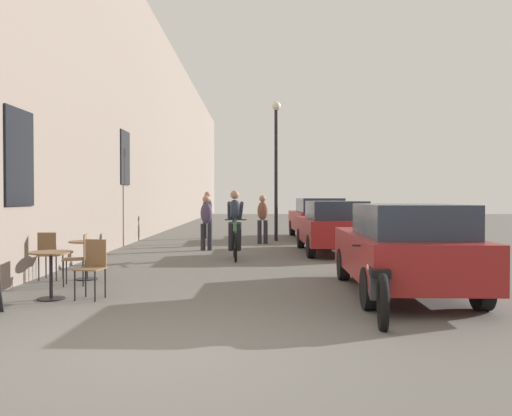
# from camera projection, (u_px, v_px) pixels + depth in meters

# --- Properties ---
(ground_plane) EXTENTS (88.00, 88.00, 0.00)m
(ground_plane) POSITION_uv_depth(u_px,v_px,m) (158.00, 357.00, 5.15)
(ground_plane) COLOR #5B5954
(building_facade_left) EXTENTS (0.54, 68.00, 8.98)m
(building_facade_left) POSITION_uv_depth(u_px,v_px,m) (134.00, 114.00, 19.06)
(building_facade_left) COLOR gray
(building_facade_left) RESTS_ON ground_plane
(cafe_table_near) EXTENTS (0.64, 0.64, 0.72)m
(cafe_table_near) POSITION_uv_depth(u_px,v_px,m) (52.00, 265.00, 8.04)
(cafe_table_near) COLOR black
(cafe_table_near) RESTS_ON ground_plane
(cafe_chair_near_toward_street) EXTENTS (0.45, 0.45, 0.89)m
(cafe_chair_near_toward_street) POSITION_uv_depth(u_px,v_px,m) (94.00, 264.00, 8.12)
(cafe_chair_near_toward_street) COLOR black
(cafe_chair_near_toward_street) RESTS_ON ground_plane
(cafe_table_mid) EXTENTS (0.64, 0.64, 0.72)m
(cafe_table_mid) POSITION_uv_depth(u_px,v_px,m) (88.00, 252.00, 9.99)
(cafe_table_mid) COLOR black
(cafe_table_mid) RESTS_ON ground_plane
(cafe_chair_mid_toward_street) EXTENTS (0.39, 0.39, 0.89)m
(cafe_chair_mid_toward_street) POSITION_uv_depth(u_px,v_px,m) (50.00, 252.00, 9.91)
(cafe_chair_mid_toward_street) COLOR black
(cafe_chair_mid_toward_street) RESTS_ON ground_plane
(cafe_chair_mid_toward_wall) EXTENTS (0.44, 0.44, 0.89)m
(cafe_chair_mid_toward_wall) POSITION_uv_depth(u_px,v_px,m) (80.00, 256.00, 9.34)
(cafe_chair_mid_toward_wall) COLOR black
(cafe_chair_mid_toward_wall) RESTS_ON ground_plane
(cyclist_on_bicycle) EXTENTS (0.52, 1.76, 1.74)m
(cyclist_on_bicycle) POSITION_uv_depth(u_px,v_px,m) (236.00, 226.00, 13.35)
(cyclist_on_bicycle) COLOR black
(cyclist_on_bicycle) RESTS_ON ground_plane
(pedestrian_near) EXTENTS (0.36, 0.27, 1.59)m
(pedestrian_near) POSITION_uv_depth(u_px,v_px,m) (207.00, 219.00, 15.46)
(pedestrian_near) COLOR #26262D
(pedestrian_near) RESTS_ON ground_plane
(pedestrian_mid) EXTENTS (0.34, 0.24, 1.60)m
(pedestrian_mid) POSITION_uv_depth(u_px,v_px,m) (264.00, 217.00, 17.62)
(pedestrian_mid) COLOR #26262D
(pedestrian_mid) RESTS_ON ground_plane
(pedestrian_far) EXTENTS (0.37, 0.29, 1.75)m
(pedestrian_far) POSITION_uv_depth(u_px,v_px,m) (208.00, 212.00, 19.92)
(pedestrian_far) COLOR #26262D
(pedestrian_far) RESTS_ON ground_plane
(street_lamp) EXTENTS (0.32, 0.32, 4.90)m
(street_lamp) POSITION_uv_depth(u_px,v_px,m) (277.00, 153.00, 18.78)
(street_lamp) COLOR black
(street_lamp) RESTS_ON ground_plane
(parked_car_nearest) EXTENTS (1.80, 4.07, 1.43)m
(parked_car_nearest) POSITION_uv_depth(u_px,v_px,m) (405.00, 247.00, 8.47)
(parked_car_nearest) COLOR maroon
(parked_car_nearest) RESTS_ON ground_plane
(parked_car_second) EXTENTS (1.75, 4.05, 1.43)m
(parked_car_second) POSITION_uv_depth(u_px,v_px,m) (334.00, 226.00, 14.76)
(parked_car_second) COLOR maroon
(parked_car_second) RESTS_ON ground_plane
(parked_car_third) EXTENTS (1.91, 4.28, 1.50)m
(parked_car_third) POSITION_uv_depth(u_px,v_px,m) (319.00, 218.00, 19.99)
(parked_car_third) COLOR maroon
(parked_car_third) RESTS_ON ground_plane
(parked_motorcycle) EXTENTS (0.62, 2.14, 0.92)m
(parked_motorcycle) POSITION_uv_depth(u_px,v_px,m) (379.00, 284.00, 6.94)
(parked_motorcycle) COLOR black
(parked_motorcycle) RESTS_ON ground_plane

